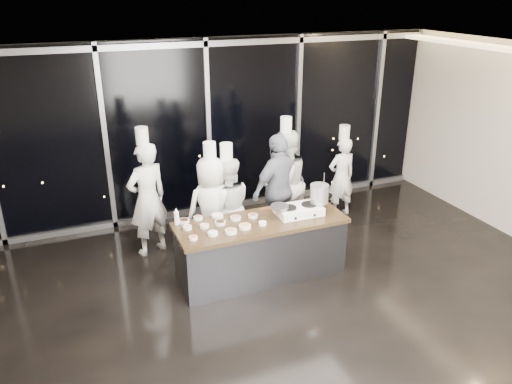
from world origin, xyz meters
TOP-DOWN VIEW (x-y plane):
  - ground at (0.00, 0.00)m, footprint 9.00×9.00m
  - room_shell at (0.18, 0.00)m, footprint 9.02×7.02m
  - window_wall at (0.00, 3.43)m, footprint 8.90×0.11m
  - demo_counter at (0.00, 0.90)m, footprint 2.46×0.86m
  - stove at (0.60, 0.91)m, footprint 0.67×0.43m
  - frying_pan at (0.29, 0.92)m, footprint 0.46×0.27m
  - stock_pot at (0.93, 0.91)m, footprint 0.28×0.28m
  - prep_bowls at (-0.59, 0.98)m, footprint 1.14×0.72m
  - squeeze_bottle at (-1.14, 1.24)m, footprint 0.07×0.07m
  - chef_far_left at (-1.36, 2.24)m, footprint 0.79×0.66m
  - chef_left at (-0.48, 1.73)m, footprint 0.86×0.60m
  - chef_center at (-0.21, 1.75)m, footprint 0.87×0.72m
  - guest at (0.70, 1.82)m, footprint 1.18×0.79m
  - chef_right at (0.93, 2.09)m, footprint 1.08×0.97m
  - chef_side at (2.20, 2.35)m, footprint 0.56×0.38m

SIDE VIEW (x-z plane):
  - ground at x=0.00m, z-range 0.00..0.00m
  - demo_counter at x=0.00m, z-range 0.00..0.90m
  - chef_side at x=2.20m, z-range -0.09..1.64m
  - chef_center at x=-0.21m, z-range -0.10..1.73m
  - chef_left at x=-0.48m, z-range -0.10..1.79m
  - chef_right at x=0.93m, z-range -0.11..1.95m
  - prep_bowls at x=-0.59m, z-range 0.90..0.95m
  - guest at x=0.70m, z-range 0.00..1.86m
  - chef_far_left at x=-1.36m, z-range -0.10..1.98m
  - stove at x=0.60m, z-range 0.89..1.03m
  - squeeze_bottle at x=-1.14m, z-range 0.89..1.14m
  - frying_pan at x=0.29m, z-range 1.04..1.08m
  - stock_pot at x=0.93m, z-range 1.04..1.31m
  - window_wall at x=0.00m, z-range 0.00..3.20m
  - room_shell at x=0.18m, z-range 0.64..3.85m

